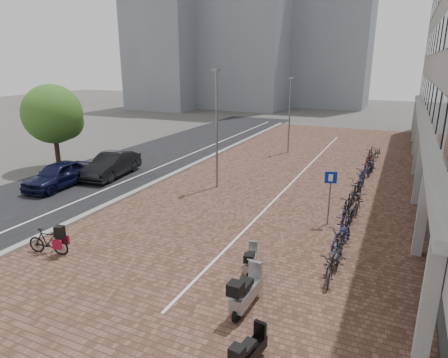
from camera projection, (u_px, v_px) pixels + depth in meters
ground at (157, 254)px, 14.57m from camera, size 140.00×140.00×0.00m
plaza_brick at (294, 178)px, 24.21m from camera, size 14.50×42.00×0.04m
street_asphalt at (147, 160)px, 28.62m from camera, size 8.00×50.00×0.03m
curb at (193, 165)px, 27.04m from camera, size 0.35×42.00×0.14m
lane_line at (170, 163)px, 27.81m from camera, size 0.12×44.00×0.00m
parking_line at (297, 178)px, 24.13m from camera, size 0.10×30.00×0.00m
bg_towers at (257, 14)px, 58.91m from camera, size 33.00×23.00×32.00m
car_navy at (58, 175)px, 22.18m from camera, size 1.94×4.41×1.48m
car_dark at (112, 165)px, 24.27m from camera, size 2.16×4.75×1.51m
hero_bike at (48, 241)px, 14.43m from camera, size 1.73×0.78×1.18m
scooter_front at (251, 260)px, 13.16m from camera, size 0.73×1.47×0.97m
scooter_mid at (250, 350)px, 9.01m from camera, size 0.65×1.46×0.97m
scooter_back at (246, 290)px, 11.14m from camera, size 0.64×1.85×1.26m
parking_sign at (330, 190)px, 16.74m from camera, size 0.50×0.17×2.43m
lamp_near at (217, 131)px, 21.44m from camera, size 0.12×0.12×6.49m
lamp_far at (289, 116)px, 30.16m from camera, size 0.12×0.12×5.73m
street_tree at (55, 116)px, 25.42m from camera, size 3.83×3.83×5.58m
bike_row at (360, 186)px, 20.86m from camera, size 1.29×20.44×1.05m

